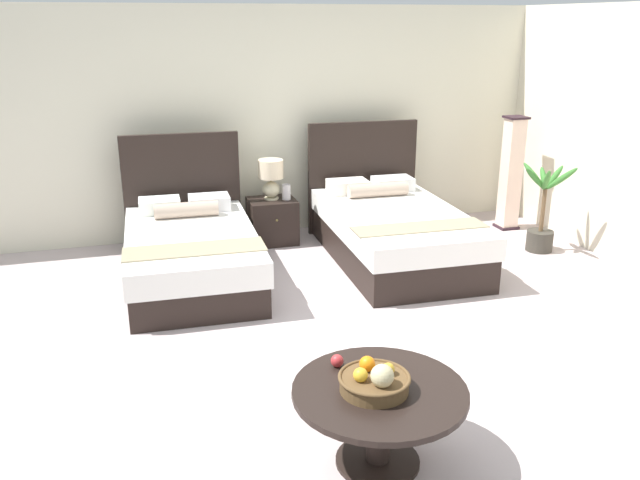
# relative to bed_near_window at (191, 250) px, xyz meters

# --- Properties ---
(ground_plane) EXTENTS (10.02, 9.52, 0.02)m
(ground_plane) POSITION_rel_bed_near_window_xyz_m (1.02, -1.64, -0.30)
(ground_plane) COLOR #BCABAA
(wall_back) EXTENTS (10.02, 0.12, 2.50)m
(wall_back) POSITION_rel_bed_near_window_xyz_m (1.02, 1.32, 0.96)
(wall_back) COLOR beige
(wall_back) RESTS_ON ground
(bed_near_window) EXTENTS (1.25, 2.08, 1.24)m
(bed_near_window) POSITION_rel_bed_near_window_xyz_m (0.00, 0.00, 0.00)
(bed_near_window) COLOR black
(bed_near_window) RESTS_ON ground
(bed_near_corner) EXTENTS (1.31, 2.24, 1.26)m
(bed_near_corner) POSITION_rel_bed_near_window_xyz_m (2.04, -0.00, 0.01)
(bed_near_corner) COLOR black
(bed_near_corner) RESTS_ON ground
(nightstand) EXTENTS (0.51, 0.46, 0.49)m
(nightstand) POSITION_rel_bed_near_window_xyz_m (0.97, 0.84, -0.05)
(nightstand) COLOR black
(nightstand) RESTS_ON ground
(table_lamp) EXTENTS (0.27, 0.27, 0.43)m
(table_lamp) POSITION_rel_bed_near_window_xyz_m (0.97, 0.86, 0.46)
(table_lamp) COLOR beige
(table_lamp) RESTS_ON nightstand
(vase) EXTENTS (0.09, 0.09, 0.17)m
(vase) POSITION_rel_bed_near_window_xyz_m (1.12, 0.80, 0.28)
(vase) COLOR silver
(vase) RESTS_ON nightstand
(coffee_table) EXTENTS (0.95, 0.95, 0.47)m
(coffee_table) POSITION_rel_bed_near_window_xyz_m (0.70, -3.07, 0.07)
(coffee_table) COLOR black
(coffee_table) RESTS_ON ground
(fruit_bowl) EXTENTS (0.39, 0.39, 0.19)m
(fruit_bowl) POSITION_rel_bed_near_window_xyz_m (0.66, -3.08, 0.24)
(fruit_bowl) COLOR brown
(fruit_bowl) RESTS_ON coffee_table
(loose_apple) EXTENTS (0.07, 0.07, 0.07)m
(loose_apple) POSITION_rel_bed_near_window_xyz_m (0.55, -2.78, 0.22)
(loose_apple) COLOR #B32D31
(loose_apple) RESTS_ON coffee_table
(floor_lamp_corner) EXTENTS (0.23, 0.23, 1.31)m
(floor_lamp_corner) POSITION_rel_bed_near_window_xyz_m (3.74, 0.58, 0.36)
(floor_lamp_corner) COLOR black
(floor_lamp_corner) RESTS_ON ground
(potted_palm) EXTENTS (0.54, 0.57, 0.97)m
(potted_palm) POSITION_rel_bed_near_window_xyz_m (3.63, -0.24, 0.04)
(potted_palm) COLOR #39352D
(potted_palm) RESTS_ON ground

